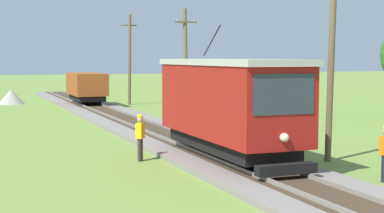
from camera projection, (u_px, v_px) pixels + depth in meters
name	position (u px, v px, depth m)	size (l,w,h in m)	color
red_tram	(229.00, 104.00, 21.66)	(2.60, 8.54, 4.79)	maroon
freight_car	(87.00, 87.00, 46.65)	(2.40, 5.20, 2.31)	#93471E
utility_pole_near_tram	(331.00, 55.00, 21.70)	(1.40, 0.47, 7.76)	brown
utility_pole_mid	(186.00, 63.00, 35.93)	(1.40, 0.58, 6.84)	brown
utility_pole_far	(130.00, 59.00, 47.99)	(1.40, 0.60, 7.34)	brown
gravel_pile	(11.00, 97.00, 49.02)	(2.21, 2.21, 1.24)	#9E998E
second_worker	(140.00, 135.00, 22.09)	(0.42, 0.45, 1.78)	#38332D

